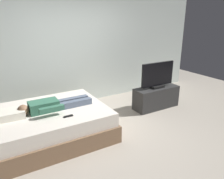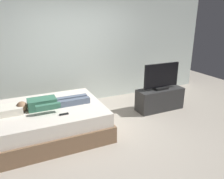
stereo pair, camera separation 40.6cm
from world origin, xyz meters
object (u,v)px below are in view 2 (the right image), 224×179
Objects in this scene: pillow at (7,110)px; tv_stand at (160,99)px; remote at (64,114)px; bed at (50,121)px; person at (50,103)px; tv at (161,77)px.

tv_stand is (3.17, 0.08, -0.35)m from pillow.
remote is at bearing -27.31° from pillow.
bed is 13.07× the size of remote.
person is at bearing 110.47° from remote.
pillow is at bearing -178.55° from tv.
remote is (0.18, -0.43, 0.29)m from bed.
pillow is at bearing 152.69° from remote.
person is 2.49m from tv.
pillow is 3.17m from tv.
person reaches higher than pillow.
remote is 2.40m from tv_stand.
tv_stand is at bearing 153.43° from tv.
bed is 0.55m from remote.
bed is at bearing 0.00° from pillow.
person is at bearing -177.48° from tv.
bed is 4.08× the size of pillow.
tv reaches higher than tv_stand.
person is 2.51m from tv_stand.
person is at bearing -177.48° from tv_stand.
person is 8.40× the size of remote.
tv reaches higher than bed.
tv is (3.17, 0.08, 0.18)m from pillow.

